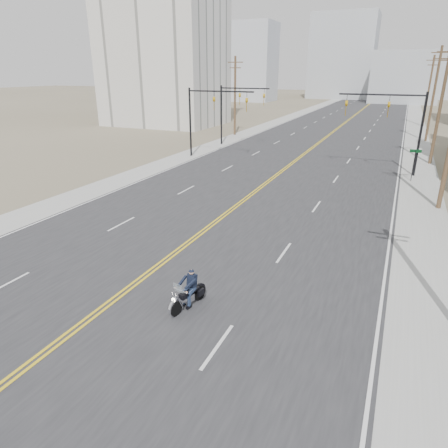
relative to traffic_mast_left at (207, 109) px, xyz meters
name	(u,v)px	position (x,y,z in m)	size (l,w,h in m)	color
ground_plane	(6,383)	(8.98, -32.00, -4.94)	(400.00, 400.00, 0.00)	#776D56
road	(346,122)	(8.98, 38.00, -4.93)	(20.00, 200.00, 0.01)	#303033
sidewalk_left	(283,119)	(-2.52, 38.00, -4.93)	(3.00, 200.00, 0.01)	#A5A5A0
sidewalk_right	(416,126)	(20.48, 38.00, -4.93)	(3.00, 200.00, 0.01)	#A5A5A0
traffic_mast_left	(207,109)	(0.00, 0.00, 0.00)	(7.10, 0.26, 7.00)	black
traffic_mast_right	(397,117)	(17.95, 0.00, 0.00)	(7.10, 0.26, 7.00)	black
traffic_mast_far	(234,104)	(-0.33, 8.00, -0.06)	(6.10, 0.26, 7.00)	black
street_sign	(414,160)	(19.78, -2.00, -3.13)	(0.90, 0.06, 2.62)	black
utility_pole_c	(441,103)	(21.48, 6.00, 0.79)	(2.20, 0.30, 11.00)	brown
utility_pole_d	(434,93)	(21.48, 21.00, 1.05)	(2.20, 0.30, 11.50)	brown
utility_pole_e	(429,90)	(21.48, 38.00, 0.79)	(2.20, 0.30, 11.00)	brown
utility_pole_left	(235,95)	(-3.52, 16.00, 0.54)	(2.20, 0.30, 10.50)	brown
apartment_block	(163,28)	(-19.02, 23.00, 10.06)	(18.00, 14.00, 30.00)	silver
haze_bldg_a	(251,63)	(-26.02, 83.00, 6.06)	(14.00, 12.00, 22.00)	#B7BCC6
haze_bldg_b	(405,77)	(16.98, 93.00, 2.06)	(18.00, 14.00, 14.00)	#ADB2B7
haze_bldg_d	(343,57)	(-3.02, 108.00, 8.06)	(20.00, 15.00, 26.00)	#ADB2B7
haze_bldg_f	(225,73)	(-41.02, 98.00, 3.06)	(12.00, 12.00, 16.00)	#ADB2B7
motorcyclist	(188,290)	(11.94, -26.30, -4.18)	(0.83, 1.95, 1.52)	black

